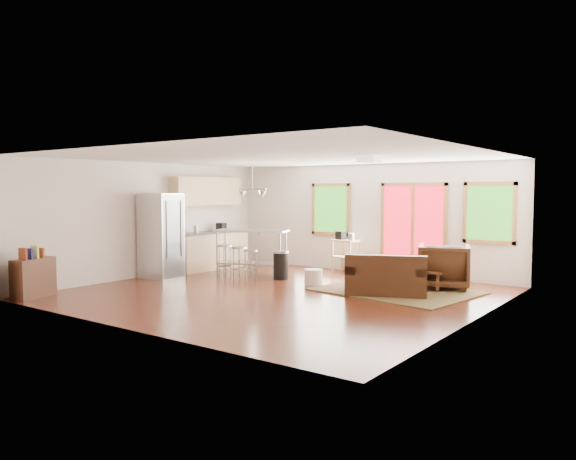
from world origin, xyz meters
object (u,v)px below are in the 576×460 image
Objects in this scene: loveseat at (386,279)px; kitchen_cart at (345,244)px; armchair at (444,264)px; island at (252,244)px; coffee_table at (415,272)px; refrigerator at (161,236)px; rug at (396,291)px; ottoman at (388,276)px.

kitchen_cart is at bearing 111.23° from loveseat.
kitchen_cart is (-2.80, 0.89, 0.17)m from armchair.
island is (-4.31, -0.82, 0.23)m from armchair.
coffee_table is 0.65× the size of island.
loveseat is 5.22m from refrigerator.
coffee_table is at bearing 52.20° from loveseat.
rug is at bearing 10.01° from refrigerator.
armchair is 0.56× the size of island.
kitchen_cart reaches higher than coffee_table.
island is at bearing -174.33° from coffee_table.
coffee_table is at bearing 5.67° from island.
kitchen_cart is at bearing 141.28° from rug.
ottoman is at bearing 18.64° from refrigerator.
coffee_table reaches higher than rug.
island is at bearing 40.96° from refrigerator.
kitchen_cart is at bearing 151.09° from coffee_table.
refrigerator reaches higher than coffee_table.
armchair is 2.94m from kitchen_cart.
island is (-3.90, -0.39, 0.38)m from coffee_table.
kitchen_cart is (-2.38, 1.32, 0.32)m from coffee_table.
island is 1.82× the size of kitchen_cart.
loveseat is at bearing 43.72° from armchair.
coffee_table is (0.21, 0.42, 0.34)m from rug.
rug is 1.49× the size of refrigerator.
rug is 2.83× the size of armchair.
rug is at bearing -38.72° from kitchen_cart.
rug is at bearing -116.54° from coffee_table.
ottoman is at bearing 127.05° from rug.
rug is 1.67× the size of loveseat.
loveseat is at bearing -90.25° from rug.
coffee_table is at bearing 25.81° from armchair.
armchair is 0.53× the size of refrigerator.
coffee_table is 2.15× the size of ottoman.
ottoman is (-0.49, 1.08, -0.13)m from loveseat.
ottoman is at bearing 90.57° from loveseat.
refrigerator is 2.06m from island.
armchair reaches higher than rug.
armchair reaches higher than ottoman.
refrigerator is 4.34m from kitchen_cart.
island reaches higher than coffee_table.
armchair is 4.39m from island.
ottoman is (-0.49, 0.65, 0.17)m from rug.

